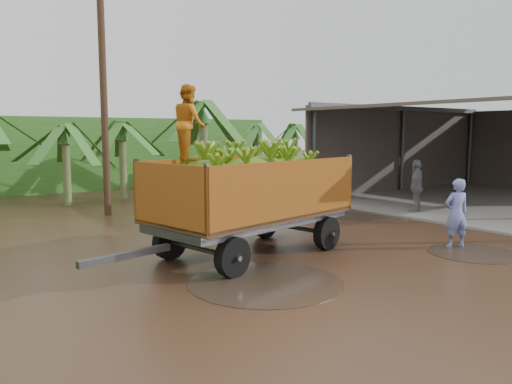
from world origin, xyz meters
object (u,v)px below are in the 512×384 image
utility_pole (103,90)px  banana_trailer (250,192)px  man_blue (456,213)px  man_grey (416,187)px

utility_pole → banana_trailer: bearing=-83.4°
man_blue → man_grey: man_grey is taller
man_grey → utility_pole: utility_pole is taller
man_grey → utility_pole: 11.40m
man_blue → utility_pole: 11.89m
man_blue → banana_trailer: bearing=-3.9°
man_blue → man_grey: (3.49, 3.82, 0.09)m
man_blue → utility_pole: size_ratio=0.20×
man_blue → man_grey: size_ratio=0.90×
banana_trailer → man_blue: bearing=-38.8°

